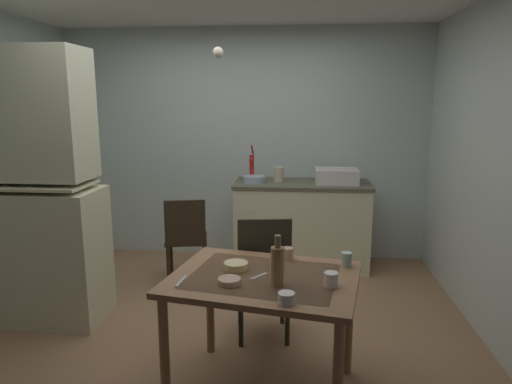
{
  "coord_description": "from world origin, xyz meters",
  "views": [
    {
      "loc": [
        0.64,
        -3.34,
        1.78
      ],
      "look_at": [
        0.31,
        0.06,
        1.09
      ],
      "focal_mm": 32.09,
      "sensor_mm": 36.0,
      "label": 1
    }
  ],
  "objects_px": {
    "glass_bottle": "(277,265)",
    "dining_table": "(264,292)",
    "mug_tall": "(288,253)",
    "hutch_cabinet": "(31,198)",
    "hand_pump": "(252,165)",
    "chair_far_side": "(263,277)",
    "serving_bowl_wide": "(229,281)",
    "sink_basin": "(337,176)",
    "mixing_bowl_counter": "(254,179)",
    "chair_by_counter": "(186,238)"
  },
  "relations": [
    {
      "from": "chair_by_counter",
      "to": "mug_tall",
      "type": "xyz_separation_m",
      "value": [
        1.01,
        -1.31,
        0.33
      ]
    },
    {
      "from": "mug_tall",
      "to": "hand_pump",
      "type": "bearing_deg",
      "value": 102.67
    },
    {
      "from": "mixing_bowl_counter",
      "to": "glass_bottle",
      "type": "relative_size",
      "value": 0.83
    },
    {
      "from": "sink_basin",
      "to": "mixing_bowl_counter",
      "type": "height_order",
      "value": "sink_basin"
    },
    {
      "from": "chair_far_side",
      "to": "hand_pump",
      "type": "bearing_deg",
      "value": 98.98
    },
    {
      "from": "hutch_cabinet",
      "to": "mixing_bowl_counter",
      "type": "xyz_separation_m",
      "value": [
        1.64,
        1.39,
        -0.06
      ]
    },
    {
      "from": "hand_pump",
      "to": "hutch_cabinet",
      "type": "bearing_deg",
      "value": -137.11
    },
    {
      "from": "glass_bottle",
      "to": "dining_table",
      "type": "bearing_deg",
      "value": 125.23
    },
    {
      "from": "hand_pump",
      "to": "serving_bowl_wide",
      "type": "height_order",
      "value": "hand_pump"
    },
    {
      "from": "dining_table",
      "to": "chair_by_counter",
      "type": "relative_size",
      "value": 1.4
    },
    {
      "from": "dining_table",
      "to": "chair_far_side",
      "type": "distance_m",
      "value": 0.66
    },
    {
      "from": "hutch_cabinet",
      "to": "serving_bowl_wide",
      "type": "distance_m",
      "value": 1.99
    },
    {
      "from": "hand_pump",
      "to": "mug_tall",
      "type": "bearing_deg",
      "value": -77.33
    },
    {
      "from": "sink_basin",
      "to": "hutch_cabinet",
      "type": "bearing_deg",
      "value": -150.05
    },
    {
      "from": "chair_far_side",
      "to": "chair_by_counter",
      "type": "xyz_separation_m",
      "value": [
        -0.83,
        0.99,
        -0.03
      ]
    },
    {
      "from": "chair_far_side",
      "to": "serving_bowl_wide",
      "type": "xyz_separation_m",
      "value": [
        -0.13,
        -0.77,
        0.28
      ]
    },
    {
      "from": "mug_tall",
      "to": "glass_bottle",
      "type": "bearing_deg",
      "value": -95.98
    },
    {
      "from": "hand_pump",
      "to": "chair_far_side",
      "type": "xyz_separation_m",
      "value": [
        0.26,
        -1.67,
        -0.59
      ]
    },
    {
      "from": "sink_basin",
      "to": "hand_pump",
      "type": "height_order",
      "value": "hand_pump"
    },
    {
      "from": "chair_by_counter",
      "to": "mug_tall",
      "type": "distance_m",
      "value": 1.69
    },
    {
      "from": "mixing_bowl_counter",
      "to": "sink_basin",
      "type": "bearing_deg",
      "value": 3.31
    },
    {
      "from": "hutch_cabinet",
      "to": "mug_tall",
      "type": "height_order",
      "value": "hutch_cabinet"
    },
    {
      "from": "chair_far_side",
      "to": "mixing_bowl_counter",
      "type": "bearing_deg",
      "value": 98.21
    },
    {
      "from": "dining_table",
      "to": "serving_bowl_wide",
      "type": "height_order",
      "value": "serving_bowl_wide"
    },
    {
      "from": "hutch_cabinet",
      "to": "glass_bottle",
      "type": "bearing_deg",
      "value": -25.2
    },
    {
      "from": "sink_basin",
      "to": "dining_table",
      "type": "height_order",
      "value": "sink_basin"
    },
    {
      "from": "mug_tall",
      "to": "glass_bottle",
      "type": "relative_size",
      "value": 0.26
    },
    {
      "from": "hutch_cabinet",
      "to": "hand_pump",
      "type": "xyz_separation_m",
      "value": [
        1.6,
        1.49,
        0.07
      ]
    },
    {
      "from": "chair_by_counter",
      "to": "hutch_cabinet",
      "type": "bearing_deg",
      "value": -142.01
    },
    {
      "from": "sink_basin",
      "to": "serving_bowl_wide",
      "type": "distance_m",
      "value": 2.52
    },
    {
      "from": "chair_by_counter",
      "to": "mug_tall",
      "type": "relative_size",
      "value": 11.65
    },
    {
      "from": "dining_table",
      "to": "mug_tall",
      "type": "relative_size",
      "value": 16.28
    },
    {
      "from": "chair_far_side",
      "to": "dining_table",
      "type": "bearing_deg",
      "value": -85.42
    },
    {
      "from": "hand_pump",
      "to": "mixing_bowl_counter",
      "type": "distance_m",
      "value": 0.17
    },
    {
      "from": "chair_far_side",
      "to": "glass_bottle",
      "type": "distance_m",
      "value": 0.86
    },
    {
      "from": "dining_table",
      "to": "serving_bowl_wide",
      "type": "xyz_separation_m",
      "value": [
        -0.18,
        -0.14,
        0.12
      ]
    },
    {
      "from": "hutch_cabinet",
      "to": "dining_table",
      "type": "distance_m",
      "value": 2.11
    },
    {
      "from": "hutch_cabinet",
      "to": "chair_far_side",
      "type": "xyz_separation_m",
      "value": [
        1.86,
        -0.19,
        -0.52
      ]
    },
    {
      "from": "serving_bowl_wide",
      "to": "dining_table",
      "type": "bearing_deg",
      "value": 36.72
    },
    {
      "from": "hutch_cabinet",
      "to": "sink_basin",
      "type": "relative_size",
      "value": 4.93
    },
    {
      "from": "mug_tall",
      "to": "chair_by_counter",
      "type": "bearing_deg",
      "value": 127.72
    },
    {
      "from": "dining_table",
      "to": "mug_tall",
      "type": "height_order",
      "value": "mug_tall"
    },
    {
      "from": "hand_pump",
      "to": "chair_by_counter",
      "type": "bearing_deg",
      "value": -129.85
    },
    {
      "from": "sink_basin",
      "to": "glass_bottle",
      "type": "height_order",
      "value": "sink_basin"
    },
    {
      "from": "hutch_cabinet",
      "to": "glass_bottle",
      "type": "xyz_separation_m",
      "value": [
        2.0,
        -0.94,
        -0.14
      ]
    },
    {
      "from": "hutch_cabinet",
      "to": "sink_basin",
      "type": "height_order",
      "value": "hutch_cabinet"
    },
    {
      "from": "hutch_cabinet",
      "to": "mug_tall",
      "type": "bearing_deg",
      "value": -13.85
    },
    {
      "from": "hutch_cabinet",
      "to": "chair_by_counter",
      "type": "distance_m",
      "value": 1.42
    },
    {
      "from": "mug_tall",
      "to": "sink_basin",
      "type": "bearing_deg",
      "value": 76.89
    },
    {
      "from": "chair_by_counter",
      "to": "serving_bowl_wide",
      "type": "bearing_deg",
      "value": -68.33
    }
  ]
}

